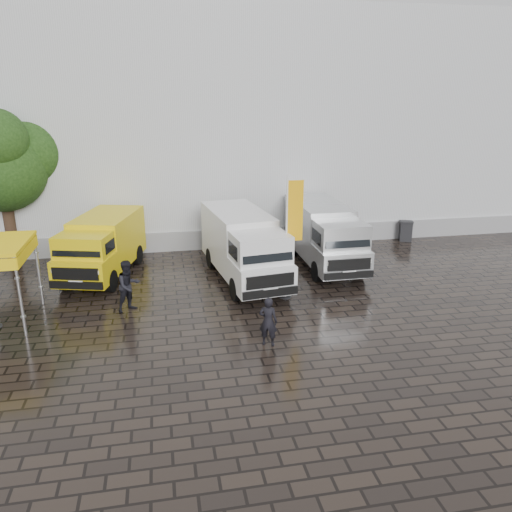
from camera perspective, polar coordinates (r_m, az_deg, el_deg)
The scene contains 10 objects.
ground at distance 19.29m, azimuth 3.83°, elevation -5.64°, with size 120.00×120.00×0.00m, color black.
exhibition_hall at distance 33.77m, azimuth 0.37°, elevation 15.05°, with size 44.00×16.00×12.00m, color silver.
hall_plinth at distance 26.87m, azimuth 3.71°, elevation 2.35°, with size 44.00×0.15×1.00m, color gray.
van_yellow at distance 22.92m, azimuth -17.16°, elevation 0.92°, with size 2.18×5.67×2.62m, color yellow, non-canonical shape.
van_white at distance 21.41m, azimuth -1.40°, elevation 0.92°, with size 2.22×6.65×2.88m, color white, non-canonical shape.
van_silver at distance 23.54m, azimuth 7.79°, elevation 2.26°, with size 2.17×6.50×2.82m, color #B5B8BA, non-canonical shape.
flagpole at distance 19.20m, azimuth 4.04°, elevation 2.82°, with size 0.88×0.50×4.87m.
wheelie_bin at distance 28.76m, azimuth 16.74°, elevation 2.78°, with size 0.67×0.67×1.11m, color black.
person_front at distance 16.02m, azimuth 1.40°, elevation -7.49°, with size 0.60×0.40×1.65m, color black.
person_tent at distance 19.05m, azimuth -14.35°, elevation -3.32°, with size 0.95×0.74×1.96m, color black.
Camera 1 is at (-4.60, -17.08, 7.71)m, focal length 35.00 mm.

